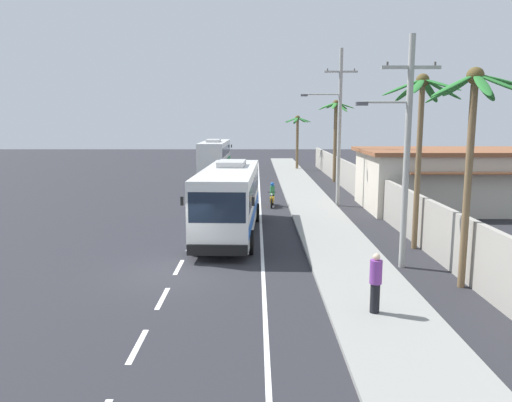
{
  "coord_description": "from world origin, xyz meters",
  "views": [
    {
      "loc": [
        3.05,
        -18.15,
        5.76
      ],
      "look_at": [
        3.15,
        6.69,
        1.7
      ],
      "focal_mm": 35.08,
      "sensor_mm": 36.0,
      "label": 1
    }
  ],
  "objects_px": {
    "motorcycle_beside_bus": "(270,197)",
    "palm_second": "(295,131)",
    "coach_bus_foreground": "(228,197)",
    "pedestrian_near_kerb": "(373,282)",
    "palm_nearest": "(470,122)",
    "palm_third": "(419,118)",
    "coach_bus_far_lane": "(213,155)",
    "utility_pole_mid": "(336,124)",
    "roadside_building": "(446,179)",
    "palm_fourth": "(333,125)",
    "utility_pole_nearest": "(403,147)"
  },
  "relations": [
    {
      "from": "utility_pole_nearest",
      "to": "roadside_building",
      "type": "bearing_deg",
      "value": 62.49
    },
    {
      "from": "utility_pole_mid",
      "to": "roadside_building",
      "type": "relative_size",
      "value": 0.91
    },
    {
      "from": "coach_bus_far_lane",
      "to": "utility_pole_nearest",
      "type": "relative_size",
      "value": 1.37
    },
    {
      "from": "coach_bus_far_lane",
      "to": "palm_fourth",
      "type": "bearing_deg",
      "value": -37.3
    },
    {
      "from": "roadside_building",
      "to": "palm_second",
      "type": "bearing_deg",
      "value": 106.59
    },
    {
      "from": "coach_bus_foreground",
      "to": "utility_pole_nearest",
      "type": "bearing_deg",
      "value": -39.65
    },
    {
      "from": "utility_pole_mid",
      "to": "roadside_building",
      "type": "height_order",
      "value": "utility_pole_mid"
    },
    {
      "from": "pedestrian_near_kerb",
      "to": "utility_pole_nearest",
      "type": "bearing_deg",
      "value": -9.69
    },
    {
      "from": "motorcycle_beside_bus",
      "to": "palm_second",
      "type": "relative_size",
      "value": 0.31
    },
    {
      "from": "motorcycle_beside_bus",
      "to": "palm_second",
      "type": "distance_m",
      "value": 25.45
    },
    {
      "from": "palm_fourth",
      "to": "coach_bus_foreground",
      "type": "bearing_deg",
      "value": -111.83
    },
    {
      "from": "pedestrian_near_kerb",
      "to": "palm_nearest",
      "type": "xyz_separation_m",
      "value": [
        3.66,
        2.68,
        4.6
      ]
    },
    {
      "from": "coach_bus_foreground",
      "to": "palm_nearest",
      "type": "bearing_deg",
      "value": -43.96
    },
    {
      "from": "coach_bus_far_lane",
      "to": "utility_pole_nearest",
      "type": "xyz_separation_m",
      "value": [
        10.24,
        -36.4,
        2.82
      ]
    },
    {
      "from": "coach_bus_foreground",
      "to": "palm_third",
      "type": "bearing_deg",
      "value": -19.03
    },
    {
      "from": "palm_nearest",
      "to": "roadside_building",
      "type": "height_order",
      "value": "palm_nearest"
    },
    {
      "from": "utility_pole_nearest",
      "to": "coach_bus_far_lane",
      "type": "bearing_deg",
      "value": 105.71
    },
    {
      "from": "motorcycle_beside_bus",
      "to": "utility_pole_nearest",
      "type": "bearing_deg",
      "value": -71.77
    },
    {
      "from": "utility_pole_nearest",
      "to": "palm_nearest",
      "type": "xyz_separation_m",
      "value": [
        1.47,
        -2.37,
        0.96
      ]
    },
    {
      "from": "palm_nearest",
      "to": "palm_third",
      "type": "bearing_deg",
      "value": 89.84
    },
    {
      "from": "coach_bus_far_lane",
      "to": "palm_fourth",
      "type": "height_order",
      "value": "palm_fourth"
    },
    {
      "from": "palm_nearest",
      "to": "palm_fourth",
      "type": "bearing_deg",
      "value": 89.72
    },
    {
      "from": "coach_bus_foreground",
      "to": "utility_pole_mid",
      "type": "distance_m",
      "value": 11.37
    },
    {
      "from": "palm_fourth",
      "to": "roadside_building",
      "type": "xyz_separation_m",
      "value": [
        5.16,
        -14.36,
        -3.31
      ]
    },
    {
      "from": "palm_fourth",
      "to": "roadside_building",
      "type": "height_order",
      "value": "palm_fourth"
    },
    {
      "from": "roadside_building",
      "to": "pedestrian_near_kerb",
      "type": "bearing_deg",
      "value": -116.41
    },
    {
      "from": "pedestrian_near_kerb",
      "to": "palm_fourth",
      "type": "bearing_deg",
      "value": 7.06
    },
    {
      "from": "coach_bus_far_lane",
      "to": "pedestrian_near_kerb",
      "type": "bearing_deg",
      "value": -79.01
    },
    {
      "from": "coach_bus_far_lane",
      "to": "pedestrian_near_kerb",
      "type": "xyz_separation_m",
      "value": [
        8.05,
        -41.45,
        -0.82
      ]
    },
    {
      "from": "coach_bus_foreground",
      "to": "pedestrian_near_kerb",
      "type": "bearing_deg",
      "value": -66.04
    },
    {
      "from": "palm_nearest",
      "to": "palm_third",
      "type": "xyz_separation_m",
      "value": [
        0.01,
        5.25,
        0.13
      ]
    },
    {
      "from": "palm_nearest",
      "to": "utility_pole_mid",
      "type": "bearing_deg",
      "value": 95.96
    },
    {
      "from": "palm_third",
      "to": "roadside_building",
      "type": "xyz_separation_m",
      "value": [
        5.29,
        10.13,
        -3.86
      ]
    },
    {
      "from": "coach_bus_foreground",
      "to": "roadside_building",
      "type": "bearing_deg",
      "value": 27.55
    },
    {
      "from": "coach_bus_foreground",
      "to": "utility_pole_mid",
      "type": "bearing_deg",
      "value": 51.28
    },
    {
      "from": "coach_bus_foreground",
      "to": "motorcycle_beside_bus",
      "type": "height_order",
      "value": "coach_bus_foreground"
    },
    {
      "from": "coach_bus_foreground",
      "to": "utility_pole_nearest",
      "type": "distance_m",
      "value": 9.55
    },
    {
      "from": "utility_pole_nearest",
      "to": "palm_third",
      "type": "xyz_separation_m",
      "value": [
        1.49,
        2.88,
        1.08
      ]
    },
    {
      "from": "coach_bus_foreground",
      "to": "palm_third",
      "type": "height_order",
      "value": "palm_third"
    },
    {
      "from": "palm_nearest",
      "to": "palm_second",
      "type": "height_order",
      "value": "palm_nearest"
    },
    {
      "from": "motorcycle_beside_bus",
      "to": "utility_pole_mid",
      "type": "distance_m",
      "value": 6.47
    },
    {
      "from": "utility_pole_nearest",
      "to": "palm_third",
      "type": "height_order",
      "value": "utility_pole_nearest"
    },
    {
      "from": "palm_second",
      "to": "palm_fourth",
      "type": "distance_m",
      "value": 11.8
    },
    {
      "from": "coach_bus_far_lane",
      "to": "motorcycle_beside_bus",
      "type": "relative_size",
      "value": 6.2
    },
    {
      "from": "palm_nearest",
      "to": "motorcycle_beside_bus",
      "type": "bearing_deg",
      "value": 110.39
    },
    {
      "from": "pedestrian_near_kerb",
      "to": "coach_bus_far_lane",
      "type": "bearing_deg",
      "value": 24.75
    },
    {
      "from": "coach_bus_foreground",
      "to": "coach_bus_far_lane",
      "type": "distance_m",
      "value": 30.75
    },
    {
      "from": "motorcycle_beside_bus",
      "to": "utility_pole_mid",
      "type": "xyz_separation_m",
      "value": [
        4.34,
        0.27,
        4.8
      ]
    },
    {
      "from": "coach_bus_foreground",
      "to": "motorcycle_beside_bus",
      "type": "xyz_separation_m",
      "value": [
        2.42,
        8.15,
        -1.23
      ]
    },
    {
      "from": "motorcycle_beside_bus",
      "to": "roadside_building",
      "type": "xyz_separation_m",
      "value": [
        11.38,
        -0.95,
        1.3
      ]
    }
  ]
}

